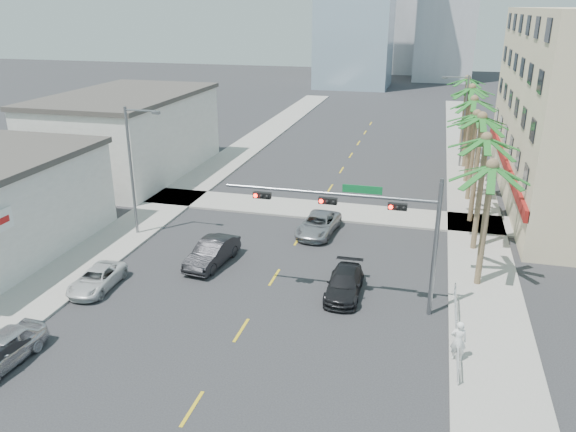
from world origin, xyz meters
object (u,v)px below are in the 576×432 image
object	(u,v)px
traffic_signal_mast	(372,219)
car_lane_right	(344,284)
car_parked_near	(2,350)
pedestrian	(458,341)
car_parked_far	(97,279)
car_lane_center	(318,225)
car_lane_left	(212,253)

from	to	relation	value
traffic_signal_mast	car_lane_right	xyz separation A→B (m)	(-1.43, 1.02, -4.40)
car_parked_near	car_lane_right	world-z (taller)	car_parked_near
car_lane_right	pedestrian	world-z (taller)	pedestrian
traffic_signal_mast	car_parked_near	size ratio (longest dim) A/B	2.50
traffic_signal_mast	car_parked_near	world-z (taller)	traffic_signal_mast
car_parked_near	car_parked_far	world-z (taller)	car_parked_near
traffic_signal_mast	car_parked_near	xyz separation A→B (m)	(-15.18, -9.31, -4.30)
car_parked_far	car_lane_right	world-z (taller)	car_lane_right
traffic_signal_mast	pedestrian	size ratio (longest dim) A/B	5.70
car_parked_near	car_parked_far	xyz separation A→B (m)	(0.00, 7.48, -0.17)
car_lane_center	pedestrian	distance (m)	16.25
car_parked_near	car_lane_right	distance (m)	17.21
car_lane_center	car_lane_right	world-z (taller)	car_lane_center
car_lane_right	pedestrian	distance (m)	7.79
traffic_signal_mast	car_lane_left	size ratio (longest dim) A/B	2.34
traffic_signal_mast	car_parked_near	bearing A→B (deg)	-148.48
pedestrian	traffic_signal_mast	bearing A→B (deg)	-45.11
car_parked_near	car_lane_right	xyz separation A→B (m)	(13.76, 10.34, -0.10)
car_lane_left	car_lane_right	xyz separation A→B (m)	(8.60, -1.81, -0.12)
traffic_signal_mast	car_parked_near	distance (m)	18.33
car_parked_far	pedestrian	world-z (taller)	pedestrian
pedestrian	car_parked_far	bearing A→B (deg)	-9.88
car_parked_near	car_lane_left	distance (m)	13.20
traffic_signal_mast	car_lane_right	world-z (taller)	traffic_signal_mast
car_parked_far	car_lane_left	size ratio (longest dim) A/B	0.89
traffic_signal_mast	car_parked_far	distance (m)	15.94
car_parked_far	car_lane_left	xyz separation A→B (m)	(5.16, 4.67, 0.20)
traffic_signal_mast	car_parked_far	size ratio (longest dim) A/B	2.63
car_parked_near	car_lane_center	world-z (taller)	car_parked_near
car_lane_center	car_parked_far	bearing A→B (deg)	-127.88
traffic_signal_mast	car_lane_center	bearing A→B (deg)	116.35
car_lane_right	pedestrian	bearing A→B (deg)	-41.23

